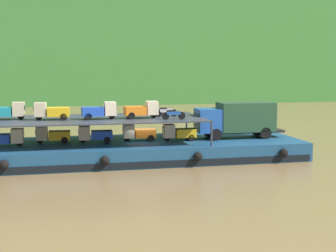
{
  "coord_description": "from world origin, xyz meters",
  "views": [
    {
      "loc": [
        -6.85,
        -40.43,
        7.87
      ],
      "look_at": [
        2.21,
        0.0,
        2.7
      ],
      "focal_mm": 53.02,
      "sensor_mm": 36.0,
      "label": 1
    }
  ],
  "objects_px": {
    "mini_truck_lower_mid": "(95,134)",
    "motorcycle_upper_port": "(173,114)",
    "mini_truck_upper_mid": "(51,111)",
    "cargo_barge": "(142,150)",
    "mini_truck_lower_aft": "(53,135)",
    "motorcycle_upper_centre": "(166,111)",
    "covered_lorry": "(237,119)",
    "mini_truck_lower_bow": "(179,132)",
    "mini_truck_upper_bow": "(142,110)",
    "mini_truck_lower_stern": "(6,138)",
    "mini_truck_lower_fore": "(139,133)",
    "mini_truck_upper_fore": "(100,111)",
    "mini_truck_upper_stern": "(8,111)"
  },
  "relations": [
    {
      "from": "mini_truck_lower_mid",
      "to": "motorcycle_upper_port",
      "type": "xyz_separation_m",
      "value": [
        6.06,
        -2.25,
        1.74
      ]
    },
    {
      "from": "mini_truck_lower_mid",
      "to": "mini_truck_upper_mid",
      "type": "xyz_separation_m",
      "value": [
        -3.4,
        -0.33,
        2.0
      ]
    },
    {
      "from": "cargo_barge",
      "to": "mini_truck_lower_aft",
      "type": "xyz_separation_m",
      "value": [
        -7.3,
        0.52,
        1.44
      ]
    },
    {
      "from": "mini_truck_upper_mid",
      "to": "motorcycle_upper_centre",
      "type": "bearing_deg",
      "value": 2.51
    },
    {
      "from": "covered_lorry",
      "to": "mini_truck_lower_bow",
      "type": "xyz_separation_m",
      "value": [
        -5.3,
        -0.3,
        -1.0
      ]
    },
    {
      "from": "motorcycle_upper_port",
      "to": "mini_truck_upper_bow",
      "type": "bearing_deg",
      "value": 145.91
    },
    {
      "from": "mini_truck_lower_mid",
      "to": "mini_truck_lower_aft",
      "type": "bearing_deg",
      "value": 170.29
    },
    {
      "from": "mini_truck_lower_stern",
      "to": "mini_truck_lower_bow",
      "type": "bearing_deg",
      "value": 0.19
    },
    {
      "from": "cargo_barge",
      "to": "mini_truck_lower_bow",
      "type": "bearing_deg",
      "value": -7.12
    },
    {
      "from": "mini_truck_lower_fore",
      "to": "mini_truck_upper_mid",
      "type": "relative_size",
      "value": 0.99
    },
    {
      "from": "motorcycle_upper_port",
      "to": "mini_truck_upper_mid",
      "type": "bearing_deg",
      "value": 168.52
    },
    {
      "from": "mini_truck_lower_stern",
      "to": "mini_truck_upper_fore",
      "type": "relative_size",
      "value": 0.99
    },
    {
      "from": "mini_truck_lower_bow",
      "to": "mini_truck_upper_stern",
      "type": "bearing_deg",
      "value": 176.05
    },
    {
      "from": "cargo_barge",
      "to": "motorcycle_upper_port",
      "type": "distance_m",
      "value": 4.47
    },
    {
      "from": "mini_truck_lower_fore",
      "to": "mini_truck_lower_stern",
      "type": "bearing_deg",
      "value": -176.77
    },
    {
      "from": "mini_truck_upper_mid",
      "to": "mini_truck_lower_stern",
      "type": "bearing_deg",
      "value": -179.29
    },
    {
      "from": "mini_truck_lower_bow",
      "to": "motorcycle_upper_port",
      "type": "bearing_deg",
      "value": -115.06
    },
    {
      "from": "covered_lorry",
      "to": "mini_truck_upper_fore",
      "type": "xyz_separation_m",
      "value": [
        -11.9,
        -0.62,
        1.0
      ]
    },
    {
      "from": "covered_lorry",
      "to": "mini_truck_upper_fore",
      "type": "bearing_deg",
      "value": -177.02
    },
    {
      "from": "covered_lorry",
      "to": "mini_truck_upper_fore",
      "type": "distance_m",
      "value": 11.96
    },
    {
      "from": "mini_truck_upper_stern",
      "to": "mini_truck_upper_mid",
      "type": "xyz_separation_m",
      "value": [
        3.37,
        -0.95,
        0.0
      ]
    },
    {
      "from": "mini_truck_upper_stern",
      "to": "mini_truck_upper_mid",
      "type": "relative_size",
      "value": 0.99
    },
    {
      "from": "mini_truck_lower_mid",
      "to": "mini_truck_lower_fore",
      "type": "distance_m",
      "value": 3.65
    },
    {
      "from": "cargo_barge",
      "to": "mini_truck_upper_bow",
      "type": "distance_m",
      "value": 3.53
    },
    {
      "from": "covered_lorry",
      "to": "mini_truck_upper_stern",
      "type": "xyz_separation_m",
      "value": [
        -19.04,
        0.65,
        1.0
      ]
    },
    {
      "from": "mini_truck_upper_fore",
      "to": "motorcycle_upper_centre",
      "type": "relative_size",
      "value": 1.47
    },
    {
      "from": "mini_truck_lower_stern",
      "to": "mini_truck_upper_mid",
      "type": "xyz_separation_m",
      "value": [
        3.47,
        0.04,
        2.0
      ]
    },
    {
      "from": "covered_lorry",
      "to": "mini_truck_lower_stern",
      "type": "height_order",
      "value": "covered_lorry"
    },
    {
      "from": "cargo_barge",
      "to": "mini_truck_upper_fore",
      "type": "relative_size",
      "value": 9.55
    },
    {
      "from": "mini_truck_lower_fore",
      "to": "mini_truck_upper_bow",
      "type": "xyz_separation_m",
      "value": [
        0.13,
        -0.93,
        2.0
      ]
    },
    {
      "from": "mini_truck_lower_stern",
      "to": "covered_lorry",
      "type": "bearing_deg",
      "value": 1.03
    },
    {
      "from": "mini_truck_lower_fore",
      "to": "motorcycle_upper_port",
      "type": "bearing_deg",
      "value": -45.68
    },
    {
      "from": "mini_truck_upper_bow",
      "to": "motorcycle_upper_centre",
      "type": "xyz_separation_m",
      "value": [
        2.19,
        0.79,
        -0.26
      ]
    },
    {
      "from": "mini_truck_lower_mid",
      "to": "mini_truck_upper_fore",
      "type": "xyz_separation_m",
      "value": [
        0.36,
        -0.64,
        2.0
      ]
    },
    {
      "from": "mini_truck_lower_fore",
      "to": "motorcycle_upper_centre",
      "type": "bearing_deg",
      "value": -3.42
    },
    {
      "from": "mini_truck_lower_fore",
      "to": "mini_truck_upper_stern",
      "type": "bearing_deg",
      "value": 177.79
    },
    {
      "from": "mini_truck_lower_mid",
      "to": "mini_truck_upper_stern",
      "type": "bearing_deg",
      "value": 174.72
    },
    {
      "from": "mini_truck_lower_aft",
      "to": "mini_truck_upper_stern",
      "type": "distance_m",
      "value": 3.95
    },
    {
      "from": "mini_truck_upper_fore",
      "to": "motorcycle_upper_centre",
      "type": "height_order",
      "value": "mini_truck_upper_fore"
    },
    {
      "from": "motorcycle_upper_centre",
      "to": "mini_truck_upper_mid",
      "type": "bearing_deg",
      "value": -177.49
    },
    {
      "from": "mini_truck_upper_stern",
      "to": "mini_truck_upper_fore",
      "type": "relative_size",
      "value": 0.99
    },
    {
      "from": "covered_lorry",
      "to": "motorcycle_upper_port",
      "type": "distance_m",
      "value": 6.63
    },
    {
      "from": "mini_truck_lower_aft",
      "to": "motorcycle_upper_port",
      "type": "distance_m",
      "value": 10.0
    },
    {
      "from": "mini_truck_upper_stern",
      "to": "mini_truck_upper_fore",
      "type": "height_order",
      "value": "same"
    },
    {
      "from": "cargo_barge",
      "to": "motorcycle_upper_port",
      "type": "height_order",
      "value": "motorcycle_upper_port"
    },
    {
      "from": "mini_truck_lower_stern",
      "to": "mini_truck_upper_bow",
      "type": "height_order",
      "value": "mini_truck_upper_bow"
    },
    {
      "from": "mini_truck_lower_mid",
      "to": "mini_truck_upper_bow",
      "type": "distance_m",
      "value": 4.33
    },
    {
      "from": "mini_truck_lower_bow",
      "to": "mini_truck_upper_fore",
      "type": "distance_m",
      "value": 6.9
    },
    {
      "from": "mini_truck_lower_fore",
      "to": "motorcycle_upper_port",
      "type": "distance_m",
      "value": 3.87
    },
    {
      "from": "mini_truck_lower_aft",
      "to": "mini_truck_upper_bow",
      "type": "distance_m",
      "value": 7.54
    }
  ]
}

